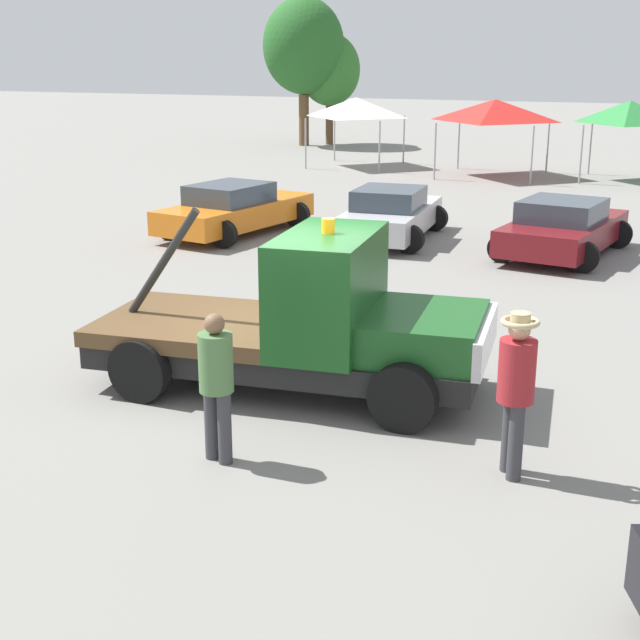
{
  "coord_description": "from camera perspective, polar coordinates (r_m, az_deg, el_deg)",
  "views": [
    {
      "loc": [
        5.01,
        -10.82,
        4.57
      ],
      "look_at": [
        0.5,
        0.0,
        1.05
      ],
      "focal_mm": 50.0,
      "sensor_mm": 36.0,
      "label": 1
    }
  ],
  "objects": [
    {
      "name": "tow_truck",
      "position": [
        12.36,
        -0.61,
        -0.29
      ],
      "size": [
        5.72,
        2.83,
        2.51
      ],
      "rotation": [
        0.0,
        0.0,
        0.11
      ],
      "color": "black",
      "rests_on": "ground"
    },
    {
      "name": "canopy_tent_white",
      "position": [
        37.85,
        2.33,
        13.44
      ],
      "size": [
        3.26,
        3.26,
        2.82
      ],
      "color": "#9E9EA3",
      "rests_on": "ground"
    },
    {
      "name": "parked_car_orange",
      "position": [
        23.57,
        -5.49,
        7.06
      ],
      "size": [
        2.93,
        4.99,
        1.34
      ],
      "rotation": [
        0.0,
        0.0,
        1.4
      ],
      "color": "orange",
      "rests_on": "ground"
    },
    {
      "name": "tree_left",
      "position": [
        47.19,
        0.62,
        15.71
      ],
      "size": [
        3.12,
        3.12,
        5.57
      ],
      "color": "brown",
      "rests_on": "ground"
    },
    {
      "name": "tree_center",
      "position": [
        46.57,
        -1.06,
        17.11
      ],
      "size": [
        4.09,
        4.09,
        7.3
      ],
      "color": "brown",
      "rests_on": "ground"
    },
    {
      "name": "canopy_tent_red",
      "position": [
        35.31,
        11.14,
        13.04
      ],
      "size": [
        3.66,
        3.66,
        2.9
      ],
      "color": "#9E9EA3",
      "rests_on": "ground"
    },
    {
      "name": "traffic_cone",
      "position": [
        14.98,
        9.12,
        -0.24
      ],
      "size": [
        0.4,
        0.4,
        0.55
      ],
      "color": "black",
      "rests_on": "ground"
    },
    {
      "name": "parked_car_maroon",
      "position": [
        21.64,
        15.28,
        5.69
      ],
      "size": [
        2.95,
        4.61,
        1.34
      ],
      "rotation": [
        0.0,
        0.0,
        1.41
      ],
      "color": "maroon",
      "rests_on": "ground"
    },
    {
      "name": "parked_car_silver",
      "position": [
        22.76,
        4.52,
        6.74
      ],
      "size": [
        2.58,
        4.49,
        1.34
      ],
      "rotation": [
        0.0,
        0.0,
        1.64
      ],
      "color": "#B7B7BC",
      "rests_on": "ground"
    },
    {
      "name": "person_at_hood",
      "position": [
        10.21,
        -6.66,
        -3.67
      ],
      "size": [
        0.4,
        0.4,
        1.79
      ],
      "rotation": [
        0.0,
        0.0,
        1.28
      ],
      "color": "#38383D",
      "rests_on": "ground"
    },
    {
      "name": "ground_plane",
      "position": [
        12.77,
        -2.08,
        -4.27
      ],
      "size": [
        160.0,
        160.0,
        0.0
      ],
      "primitive_type": "plane",
      "color": "gray"
    },
    {
      "name": "person_near_truck",
      "position": [
        9.99,
        12.45,
        -3.86
      ],
      "size": [
        0.42,
        0.42,
        1.91
      ],
      "rotation": [
        0.0,
        0.0,
        0.5
      ],
      "color": "#38383D",
      "rests_on": "ground"
    },
    {
      "name": "canopy_tent_green",
      "position": [
        35.21,
        19.21,
        12.45
      ],
      "size": [
        2.93,
        2.93,
        2.92
      ],
      "color": "#9E9EA3",
      "rests_on": "ground"
    }
  ]
}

